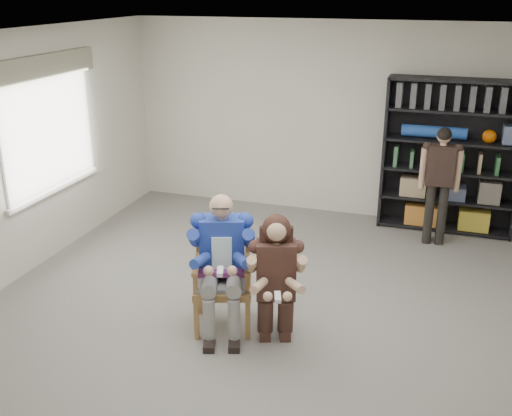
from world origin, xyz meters
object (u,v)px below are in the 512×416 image
(bookshelf, at_px, (451,157))
(standing_man, at_px, (438,187))
(armchair, at_px, (223,278))
(seated_man, at_px, (222,263))
(kneeling_woman, at_px, (276,282))

(bookshelf, xyz_separation_m, standing_man, (-0.11, -0.56, -0.26))
(armchair, relative_size, standing_man, 0.68)
(standing_man, bearing_deg, armchair, -127.29)
(seated_man, height_order, standing_man, standing_man)
(seated_man, xyz_separation_m, kneeling_woman, (0.58, -0.12, -0.06))
(seated_man, distance_m, bookshelf, 3.93)
(armchair, height_order, kneeling_woman, kneeling_woman)
(standing_man, bearing_deg, kneeling_woman, -117.47)
(seated_man, relative_size, bookshelf, 0.67)
(seated_man, bearing_deg, kneeling_woman, -30.01)
(armchair, relative_size, bookshelf, 0.51)
(bookshelf, relative_size, standing_man, 1.33)
(bookshelf, distance_m, standing_man, 0.63)
(kneeling_woman, height_order, standing_man, standing_man)
(seated_man, xyz_separation_m, standing_man, (1.92, 2.78, 0.09))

